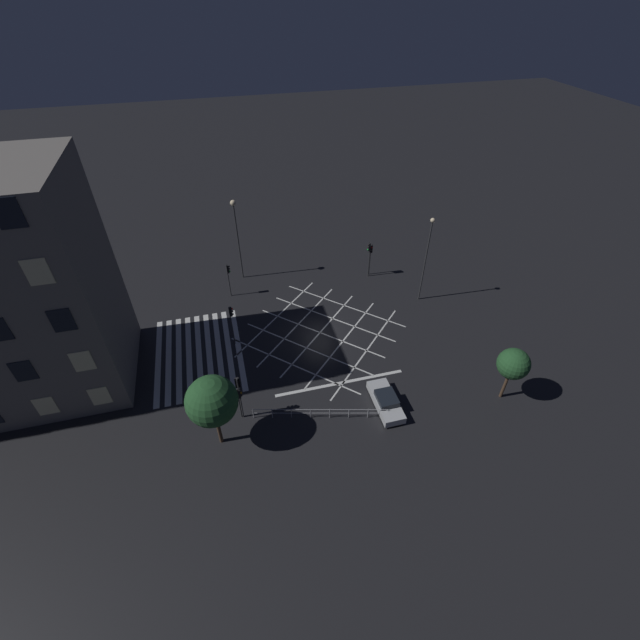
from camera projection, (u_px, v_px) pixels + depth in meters
name	position (u px, v px, depth m)	size (l,w,h in m)	color
ground_plane	(320.00, 333.00, 41.48)	(200.00, 200.00, 0.00)	black
road_markings	(238.00, 349.00, 39.70)	(16.88, 23.80, 0.01)	silver
traffic_light_nw_cross	(369.00, 253.00, 47.05)	(0.36, 0.39, 4.30)	#2D2D30
traffic_light_se_main	(239.00, 390.00, 31.82)	(0.39, 0.36, 4.38)	#2D2D30
traffic_light_sw_cross	(229.00, 274.00, 44.37)	(0.36, 0.39, 3.88)	#2D2D30
traffic_light_nw_main	(371.00, 254.00, 47.47)	(0.39, 0.36, 3.88)	#2D2D30
traffic_light_median_south	(232.00, 318.00, 38.32)	(0.36, 0.39, 4.33)	#2D2D30
traffic_light_se_cross	(240.00, 397.00, 32.28)	(0.36, 0.39, 3.27)	#2D2D30
street_lamp_east	(236.00, 222.00, 44.40)	(0.60, 0.60, 9.30)	#2D2D30
street_lamp_west	(427.00, 249.00, 41.79)	(0.45, 0.45, 9.39)	#2D2D30
street_tree_near	(513.00, 364.00, 32.94)	(2.50, 2.50, 5.06)	#473323
street_tree_far	(212.00, 401.00, 29.09)	(3.64, 3.64, 6.44)	#473323
waiting_car	(386.00, 401.00, 34.18)	(4.37, 1.71, 1.32)	#B7BABC
pedestrian_railing	(320.00, 412.00, 33.25)	(2.71, 10.17, 1.05)	#B7B7BC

